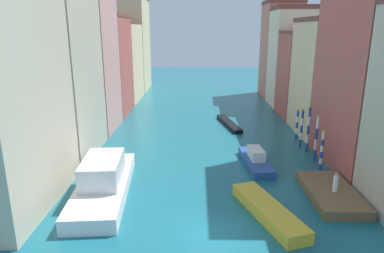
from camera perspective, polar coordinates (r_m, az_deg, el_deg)
The scene contains 22 objects.
ground_plane at distance 46.23m, azimuth 2.01°, elevation -0.37°, with size 154.00×154.00×0.00m, color #196070.
building_left_1 at distance 37.55m, azimuth -21.42°, elevation 11.58°, with size 6.61×9.89×21.56m.
building_left_2 at distance 46.55m, azimuth -16.92°, elevation 11.36°, with size 6.61×8.56×19.59m.
building_left_3 at distance 55.45m, azimuth -13.92°, elevation 9.75°, with size 6.61×9.61×14.91m.
building_left_4 at distance 65.66m, azimuth -11.60°, elevation 10.41°, with size 6.61×11.54×14.11m.
building_left_5 at distance 76.84m, azimuth -9.85°, elevation 13.14°, with size 6.61×11.00×19.20m.
building_right_1 at distance 35.95m, azimuth 27.55°, elevation 10.85°, with size 6.61×11.90×21.68m.
building_right_2 at distance 46.16m, azimuth 21.13°, elevation 7.54°, with size 6.61×9.79×14.13m.
building_right_3 at distance 54.77m, azimuth 17.87°, elevation 8.14°, with size 6.61×7.98×12.55m.
building_right_4 at distance 62.38m, azimuth 15.88°, elevation 10.93°, with size 6.61×8.06×16.40m.
building_right_5 at distance 70.31m, azimuth 14.22°, elevation 12.12°, with size 6.61×8.01×17.85m.
waterfront_dock at distance 29.87m, azimuth 21.76°, elevation -10.11°, with size 3.56×7.20×0.75m.
person_on_dock at distance 29.16m, azimuth 22.44°, elevation -8.52°, with size 0.36×0.36×1.50m.
mooring_pole_0 at distance 34.49m, azimuth 20.47°, elevation -3.61°, with size 0.30×0.30×3.89m.
mooring_pole_1 at distance 36.78m, azimuth 19.67°, elevation -1.70°, with size 0.29×0.29×4.68m.
mooring_pole_2 at distance 38.99m, azimuth 18.50°, elevation -0.28°, with size 0.28×0.28×5.14m.
mooring_pole_3 at distance 40.40m, azimuth 17.50°, elevation -0.15°, with size 0.29×0.29×4.44m.
mooring_pole_4 at distance 43.17m, azimuth 16.83°, elevation 0.46°, with size 0.31×0.31×3.81m.
vaporetto_white at distance 29.05m, azimuth -14.29°, elevation -8.62°, with size 4.72×12.48×3.00m.
gondola_black at distance 48.03m, azimuth 6.06°, elevation 0.50°, with size 2.87×8.62×0.53m.
motorboat_0 at distance 25.84m, azimuth 12.36°, elevation -13.32°, with size 4.35×8.01×0.88m.
motorboat_1 at distance 34.48m, azimuth 10.39°, elevation -5.36°, with size 2.59×7.17×1.70m.
Camera 1 is at (-0.94, -19.90, 12.85)m, focal length 32.60 mm.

